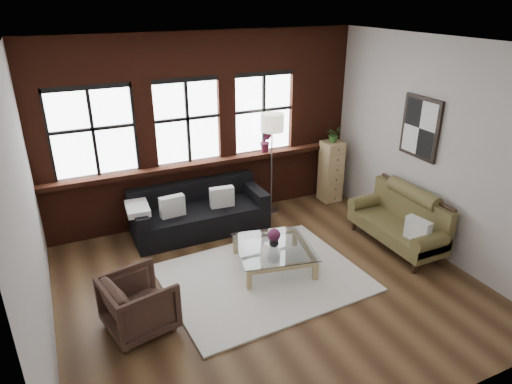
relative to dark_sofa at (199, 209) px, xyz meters
name	(u,v)px	position (x,y,z in m)	size (l,w,h in m)	color
floor	(268,284)	(0.34, -1.90, -0.40)	(5.50, 5.50, 0.00)	#3F2917
ceiling	(271,45)	(0.34, -1.90, 2.80)	(5.50, 5.50, 0.00)	white
wall_back	(204,129)	(0.34, 0.60, 1.20)	(5.50, 5.50, 0.00)	#B3ACA6
wall_front	(409,284)	(0.34, -4.40, 1.20)	(5.50, 5.50, 0.00)	#B3ACA6
wall_left	(28,220)	(-2.41, -1.90, 1.20)	(5.00, 5.00, 0.00)	#B3ACA6
wall_right	(434,149)	(3.09, -1.90, 1.20)	(5.00, 5.00, 0.00)	#B3ACA6
brick_backwall	(205,129)	(0.34, 0.54, 1.20)	(5.50, 0.12, 3.20)	#441B10
sill_ledge	(208,162)	(0.34, 0.45, 0.64)	(5.50, 0.30, 0.08)	#441B10
window_left	(93,133)	(-1.46, 0.55, 1.35)	(1.38, 0.10, 1.50)	black
window_mid	(187,123)	(0.04, 0.55, 1.35)	(1.38, 0.10, 1.50)	black
window_right	(263,114)	(1.44, 0.55, 1.35)	(1.38, 0.10, 1.50)	black
wall_poster	(421,128)	(3.06, -1.60, 1.45)	(0.05, 0.74, 0.94)	black
shag_rug	(264,277)	(0.35, -1.75, -0.39)	(2.69, 2.12, 0.03)	beige
dark_sofa	(199,209)	(0.00, 0.00, 0.00)	(2.23, 0.90, 0.81)	black
pillow_a	(172,206)	(-0.48, -0.10, 0.19)	(0.40, 0.14, 0.34)	silver
pillow_b	(222,197)	(0.37, -0.10, 0.19)	(0.40, 0.14, 0.34)	silver
vintage_settee	(397,221)	(2.64, -1.81, 0.05)	(0.76, 1.70, 0.91)	brown
pillow_settee	(418,230)	(2.56, -2.33, 0.16)	(0.14, 0.38, 0.34)	silver
armchair	(139,304)	(-1.44, -2.05, -0.05)	(0.75, 0.77, 0.70)	#332019
coffee_table	(274,257)	(0.62, -1.53, -0.23)	(1.08, 1.08, 0.36)	tan
vase	(274,242)	(0.62, -1.53, 0.02)	(0.14, 0.14, 0.15)	#B2B2B2
flowers	(274,235)	(0.62, -1.53, 0.13)	(0.19, 0.19, 0.19)	#632245
drawer_chest	(331,171)	(2.70, 0.14, 0.19)	(0.36, 0.36, 1.18)	tan
potted_plant_top	(334,134)	(2.70, 0.14, 0.93)	(0.27, 0.23, 0.30)	#2D5923
floor_lamp	(272,161)	(1.43, 0.17, 0.59)	(0.40, 0.40, 1.99)	#A5A5A8
sill_plant	(266,141)	(1.44, 0.42, 0.87)	(0.22, 0.17, 0.39)	#632245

